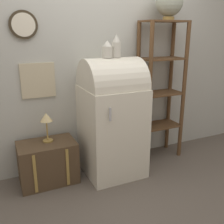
% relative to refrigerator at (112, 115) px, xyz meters
% --- Properties ---
extents(ground_plane, '(12.00, 12.00, 0.00)m').
position_rel_refrigerator_xyz_m(ground_plane, '(0.00, -0.22, -0.70)').
color(ground_plane, '#60564C').
extents(wall_back, '(7.00, 0.09, 2.70)m').
position_rel_refrigerator_xyz_m(wall_back, '(-0.00, 0.35, 0.65)').
color(wall_back, '#B7B7AD').
rests_on(wall_back, ground_plane).
extents(refrigerator, '(0.65, 0.68, 1.35)m').
position_rel_refrigerator_xyz_m(refrigerator, '(0.00, 0.00, 0.00)').
color(refrigerator, silver).
rests_on(refrigerator, ground_plane).
extents(suitcase_trunk, '(0.62, 0.41, 0.47)m').
position_rel_refrigerator_xyz_m(suitcase_trunk, '(-0.74, 0.09, -0.47)').
color(suitcase_trunk, brown).
rests_on(suitcase_trunk, ground_plane).
extents(shelf_unit, '(0.56, 0.34, 1.75)m').
position_rel_refrigerator_xyz_m(shelf_unit, '(0.73, 0.14, 0.21)').
color(shelf_unit, brown).
rests_on(shelf_unit, ground_plane).
extents(globe, '(0.32, 0.32, 0.36)m').
position_rel_refrigerator_xyz_m(globe, '(0.78, 0.11, 1.24)').
color(globe, '#AD8942').
rests_on(globe, shelf_unit).
extents(vase_left, '(0.11, 0.11, 0.18)m').
position_rel_refrigerator_xyz_m(vase_left, '(-0.05, 0.00, 0.73)').
color(vase_left, beige).
rests_on(vase_left, refrigerator).
extents(vase_center, '(0.09, 0.09, 0.25)m').
position_rel_refrigerator_xyz_m(vase_center, '(0.05, -0.01, 0.76)').
color(vase_center, beige).
rests_on(vase_center, refrigerator).
extents(desk_lamp, '(0.13, 0.13, 0.32)m').
position_rel_refrigerator_xyz_m(desk_lamp, '(-0.72, 0.12, 0.01)').
color(desk_lamp, '#AD8942').
rests_on(desk_lamp, suitcase_trunk).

